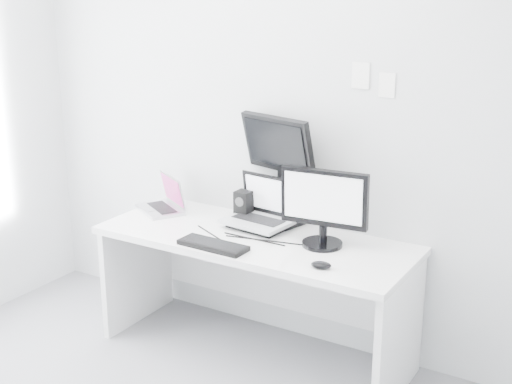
% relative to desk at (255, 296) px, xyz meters
% --- Properties ---
extents(back_wall, '(3.60, 0.00, 3.60)m').
position_rel_desk_xyz_m(back_wall, '(0.00, 0.35, 0.99)').
color(back_wall, silver).
rests_on(back_wall, ground).
extents(desk, '(1.80, 0.70, 0.73)m').
position_rel_desk_xyz_m(desk, '(0.00, 0.00, 0.00)').
color(desk, white).
rests_on(desk, ground).
extents(macbook, '(0.39, 0.36, 0.24)m').
position_rel_desk_xyz_m(macbook, '(-0.74, 0.09, 0.48)').
color(macbook, '#B5B5BA').
rests_on(macbook, desk).
extents(speaker, '(0.10, 0.10, 0.18)m').
position_rel_desk_xyz_m(speaker, '(-0.20, 0.21, 0.46)').
color(speaker, black).
rests_on(speaker, desk).
extents(dell_laptop, '(0.40, 0.33, 0.31)m').
position_rel_desk_xyz_m(dell_laptop, '(-0.06, 0.12, 0.52)').
color(dell_laptop, '#B5B8BC').
rests_on(dell_laptop, desk).
extents(rear_monitor, '(0.52, 0.29, 0.66)m').
position_rel_desk_xyz_m(rear_monitor, '(0.00, 0.28, 0.70)').
color(rear_monitor, black).
rests_on(rear_monitor, desk).
extents(samsung_monitor, '(0.50, 0.27, 0.44)m').
position_rel_desk_xyz_m(samsung_monitor, '(0.38, 0.07, 0.58)').
color(samsung_monitor, black).
rests_on(samsung_monitor, desk).
extents(keyboard, '(0.39, 0.15, 0.03)m').
position_rel_desk_xyz_m(keyboard, '(-0.11, -0.26, 0.38)').
color(keyboard, black).
rests_on(keyboard, desk).
extents(mouse, '(0.12, 0.09, 0.03)m').
position_rel_desk_xyz_m(mouse, '(0.51, -0.21, 0.38)').
color(mouse, black).
rests_on(mouse, desk).
extents(wall_note_0, '(0.10, 0.00, 0.14)m').
position_rel_desk_xyz_m(wall_note_0, '(0.45, 0.34, 1.26)').
color(wall_note_0, white).
rests_on(wall_note_0, back_wall).
extents(wall_note_1, '(0.09, 0.00, 0.13)m').
position_rel_desk_xyz_m(wall_note_1, '(0.60, 0.34, 1.22)').
color(wall_note_1, white).
rests_on(wall_note_1, back_wall).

